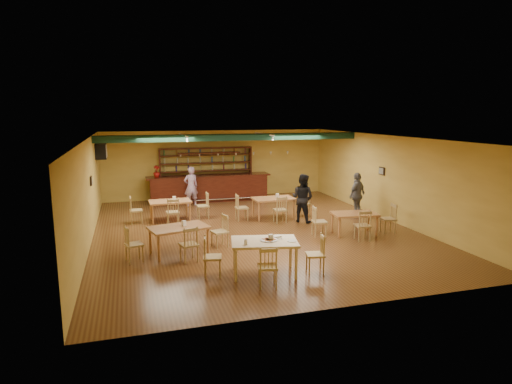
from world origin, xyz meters
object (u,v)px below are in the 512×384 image
object	(u,v)px
dining_table_c	(179,240)
near_table	(264,257)
dining_table_b	(273,208)
dining_table_a	(170,211)
patron_right_a	(303,198)
dining_table_d	(354,224)
patron_bar	(191,186)
bar_counter	(209,188)

from	to	relation	value
dining_table_c	near_table	size ratio (longest dim) A/B	0.99
dining_table_b	dining_table_a	bearing A→B (deg)	169.26
dining_table_a	patron_right_a	xyz separation A→B (m)	(4.44, -1.45, 0.49)
dining_table_b	dining_table_c	size ratio (longest dim) A/B	0.97
dining_table_a	dining_table_d	size ratio (longest dim) A/B	1.05
dining_table_b	dining_table_d	distance (m)	3.27
near_table	patron_bar	size ratio (longest dim) A/B	0.95
dining_table_c	dining_table_d	size ratio (longest dim) A/B	1.11
bar_counter	dining_table_d	world-z (taller)	bar_counter
dining_table_a	dining_table_c	distance (m)	3.84
dining_table_c	dining_table_b	bearing A→B (deg)	26.39
dining_table_a	dining_table_d	xyz separation A→B (m)	(5.39, -3.42, -0.02)
bar_counter	patron_right_a	distance (m)	5.17
dining_table_c	near_table	world-z (taller)	near_table
near_table	patron_right_a	bearing A→B (deg)	69.81
dining_table_b	patron_right_a	bearing A→B (deg)	-45.60
dining_table_c	patron_bar	world-z (taller)	patron_bar
dining_table_d	patron_bar	bearing A→B (deg)	134.78
dining_table_c	patron_bar	xyz separation A→B (m)	(1.19, 6.08, 0.43)
dining_table_d	bar_counter	bearing A→B (deg)	125.24
near_table	patron_right_a	world-z (taller)	patron_right_a
dining_table_a	patron_right_a	bearing A→B (deg)	-19.71
dining_table_d	dining_table_a	bearing A→B (deg)	155.04
near_table	patron_right_a	xyz separation A→B (m)	(2.81, 4.47, 0.43)
near_table	patron_right_a	size ratio (longest dim) A/B	0.91
dining_table_c	near_table	bearing A→B (deg)	-63.67
bar_counter	near_table	distance (m)	9.01
bar_counter	dining_table_a	distance (m)	3.65
dining_table_b	patron_bar	bearing A→B (deg)	131.01
bar_counter	near_table	xyz separation A→B (m)	(-0.33, -9.00, -0.15)
dining_table_c	dining_table_d	world-z (taller)	dining_table_c
dining_table_a	near_table	world-z (taller)	near_table
patron_right_a	dining_table_d	bearing A→B (deg)	165.18
near_table	dining_table_a	bearing A→B (deg)	117.33
dining_table_b	dining_table_d	world-z (taller)	dining_table_b
dining_table_d	patron_bar	size ratio (longest dim) A/B	0.84
near_table	patron_bar	bearing A→B (deg)	105.92
dining_table_b	patron_right_a	xyz separation A→B (m)	(0.80, -0.80, 0.48)
bar_counter	dining_table_b	xyz separation A→B (m)	(1.68, -3.73, -0.19)
dining_table_a	dining_table_d	world-z (taller)	dining_table_a
dining_table_a	patron_bar	distance (m)	2.53
patron_bar	dining_table_c	bearing A→B (deg)	67.58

